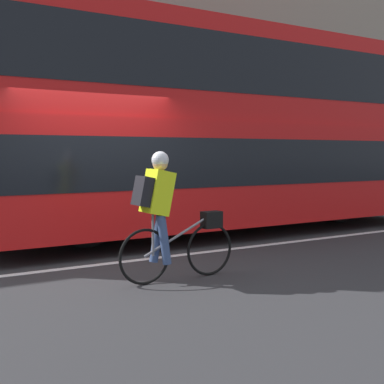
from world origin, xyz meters
TOP-DOWN VIEW (x-y plane):
  - ground_plane at (0.00, 0.00)m, footprint 80.00×80.00m
  - road_center_line at (0.00, -0.00)m, footprint 50.00×0.14m
  - sidewalk_curb at (0.00, 5.19)m, footprint 60.00×2.07m
  - building_facade at (0.00, 6.38)m, footprint 60.00×0.30m
  - bus at (3.33, 1.52)m, footprint 9.92×2.49m
  - cyclist_on_bike at (0.22, -1.40)m, footprint 1.65×0.32m
  - trash_bin at (4.57, 5.09)m, footprint 0.56×0.56m

SIDE VIEW (x-z plane):
  - ground_plane at x=0.00m, z-range 0.00..0.00m
  - road_center_line at x=0.00m, z-range 0.00..0.01m
  - sidewalk_curb at x=0.00m, z-range 0.00..0.15m
  - trash_bin at x=4.57m, z-range 0.15..1.02m
  - cyclist_on_bike at x=0.22m, z-range 0.06..1.70m
  - bus at x=3.33m, z-range 0.20..4.16m
  - building_facade at x=0.00m, z-range 0.00..7.76m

